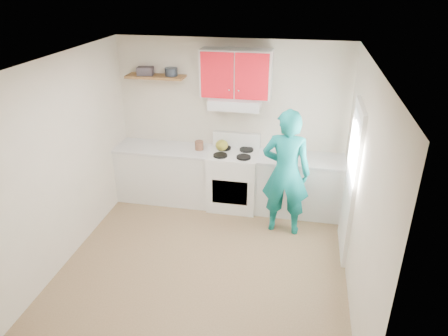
% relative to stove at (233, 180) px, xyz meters
% --- Properties ---
extents(floor, '(3.80, 3.80, 0.00)m').
position_rel_stove_xyz_m(floor, '(-0.10, -1.57, -0.46)').
color(floor, brown).
rests_on(floor, ground).
extents(ceiling, '(3.60, 3.80, 0.04)m').
position_rel_stove_xyz_m(ceiling, '(-0.10, -1.57, 2.14)').
color(ceiling, white).
rests_on(ceiling, floor).
extents(back_wall, '(3.60, 0.04, 2.60)m').
position_rel_stove_xyz_m(back_wall, '(-0.10, 0.32, 0.84)').
color(back_wall, beige).
rests_on(back_wall, floor).
extents(front_wall, '(3.60, 0.04, 2.60)m').
position_rel_stove_xyz_m(front_wall, '(-0.10, -3.47, 0.84)').
color(front_wall, beige).
rests_on(front_wall, floor).
extents(left_wall, '(0.04, 3.80, 2.60)m').
position_rel_stove_xyz_m(left_wall, '(-1.90, -1.57, 0.84)').
color(left_wall, beige).
rests_on(left_wall, floor).
extents(right_wall, '(0.04, 3.80, 2.60)m').
position_rel_stove_xyz_m(right_wall, '(1.70, -1.57, 0.84)').
color(right_wall, beige).
rests_on(right_wall, floor).
extents(door, '(0.05, 0.85, 2.05)m').
position_rel_stove_xyz_m(door, '(1.68, -0.88, 0.56)').
color(door, white).
rests_on(door, floor).
extents(door_glass, '(0.01, 0.55, 0.95)m').
position_rel_stove_xyz_m(door_glass, '(1.65, -0.88, 0.99)').
color(door_glass, white).
rests_on(door_glass, door).
extents(counter_left, '(1.52, 0.60, 0.90)m').
position_rel_stove_xyz_m(counter_left, '(-1.14, 0.02, -0.01)').
color(counter_left, silver).
rests_on(counter_left, floor).
extents(counter_right, '(1.32, 0.60, 0.90)m').
position_rel_stove_xyz_m(counter_right, '(1.04, 0.02, -0.01)').
color(counter_right, silver).
rests_on(counter_right, floor).
extents(stove, '(0.76, 0.65, 0.92)m').
position_rel_stove_xyz_m(stove, '(0.00, 0.00, 0.00)').
color(stove, white).
rests_on(stove, floor).
extents(range_hood, '(0.76, 0.44, 0.15)m').
position_rel_stove_xyz_m(range_hood, '(0.00, 0.10, 1.24)').
color(range_hood, silver).
rests_on(range_hood, back_wall).
extents(upper_cabinets, '(1.02, 0.33, 0.70)m').
position_rel_stove_xyz_m(upper_cabinets, '(0.00, 0.16, 1.66)').
color(upper_cabinets, red).
rests_on(upper_cabinets, back_wall).
extents(shelf, '(0.90, 0.30, 0.04)m').
position_rel_stove_xyz_m(shelf, '(-1.25, 0.18, 1.56)').
color(shelf, brown).
rests_on(shelf, back_wall).
extents(books, '(0.26, 0.20, 0.12)m').
position_rel_stove_xyz_m(books, '(-1.41, 0.17, 1.64)').
color(books, '#3C353C').
rests_on(books, shelf).
extents(tin, '(0.26, 0.26, 0.12)m').
position_rel_stove_xyz_m(tin, '(-1.01, 0.20, 1.64)').
color(tin, '#333D4C').
rests_on(tin, shelf).
extents(kettle, '(0.22, 0.22, 0.17)m').
position_rel_stove_xyz_m(kettle, '(-0.20, 0.09, 0.55)').
color(kettle, olive).
rests_on(kettle, stove).
extents(crock, '(0.16, 0.16, 0.16)m').
position_rel_stove_xyz_m(crock, '(-0.56, 0.05, 0.52)').
color(crock, brown).
rests_on(crock, counter_left).
extents(cutting_board, '(0.35, 0.27, 0.02)m').
position_rel_stove_xyz_m(cutting_board, '(0.88, -0.03, 0.45)').
color(cutting_board, olive).
rests_on(cutting_board, counter_right).
extents(silicone_mat, '(0.36, 0.32, 0.01)m').
position_rel_stove_xyz_m(silicone_mat, '(1.30, -0.01, 0.44)').
color(silicone_mat, red).
rests_on(silicone_mat, counter_right).
extents(person, '(0.70, 0.48, 1.86)m').
position_rel_stove_xyz_m(person, '(0.84, -0.56, 0.47)').
color(person, '#0D7675').
rests_on(person, floor).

